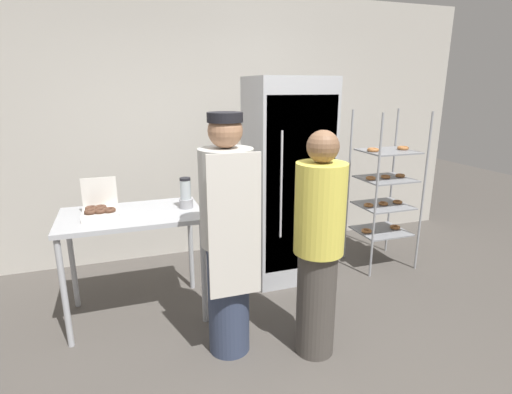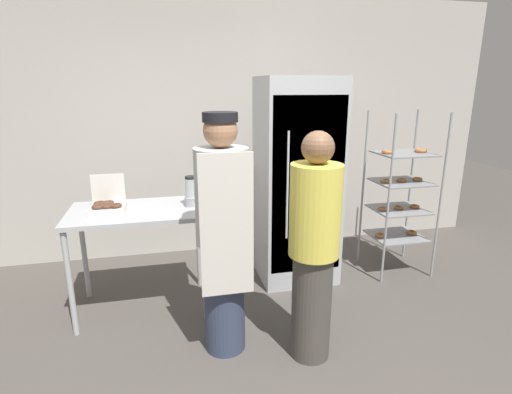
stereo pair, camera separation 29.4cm
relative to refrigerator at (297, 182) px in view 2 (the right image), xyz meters
name	(u,v)px [view 2 (the right image)]	position (x,y,z in m)	size (l,w,h in m)	color
ground_plane	(277,387)	(-0.60, -1.48, -0.97)	(14.00, 14.00, 0.00)	#4C4742
back_wall	(219,128)	(-0.60, 0.93, 0.43)	(6.40, 0.12, 2.80)	#B7B2A8
refrigerator	(297,182)	(0.00, 0.00, 0.00)	(0.72, 0.67, 1.93)	#ADAFB5
baking_rack	(400,195)	(1.05, -0.10, -0.17)	(0.58, 0.52, 1.62)	#93969B
prep_counter	(138,222)	(-1.46, -0.29, -0.19)	(1.09, 0.67, 0.89)	#ADAFB5
donut_box	(107,206)	(-1.68, -0.31, -0.03)	(0.26, 0.24, 0.28)	silver
blender_pitcher	(191,193)	(-1.02, -0.29, 0.03)	(0.11, 0.11, 0.25)	#99999E
person_baker	(223,234)	(-0.86, -1.00, -0.09)	(0.36, 0.38, 1.69)	#333D56
person_customer	(314,249)	(-0.29, -1.21, -0.16)	(0.34, 0.34, 1.59)	#47423D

